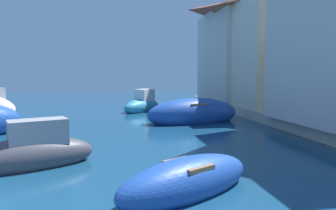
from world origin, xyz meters
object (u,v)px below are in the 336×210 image
object	(u,v)px
moored_boat_4	(188,181)
moored_boat_8	(143,105)
moored_boat_7	(29,153)
waterfront_building_far	(253,48)
moored_boat_3	(194,114)
waterfront_building_annex	(271,48)

from	to	relation	value
moored_boat_4	moored_boat_8	xyz separation A→B (m)	(0.27, 13.74, 0.15)
moored_boat_7	waterfront_building_far	world-z (taller)	waterfront_building_far
waterfront_building_far	moored_boat_8	bearing A→B (deg)	-169.92
moored_boat_4	moored_boat_7	distance (m)	4.11
moored_boat_3	moored_boat_8	distance (m)	5.51
waterfront_building_annex	moored_boat_8	bearing A→B (deg)	171.89
moored_boat_7	moored_boat_8	xyz separation A→B (m)	(3.70, 11.49, 0.06)
moored_boat_7	moored_boat_8	world-z (taller)	moored_boat_8
moored_boat_3	moored_boat_8	size ratio (longest dim) A/B	1.50
waterfront_building_annex	moored_boat_3	bearing A→B (deg)	-147.03
moored_boat_4	waterfront_building_annex	distance (m)	15.60
waterfront_building_annex	waterfront_building_far	size ratio (longest dim) A/B	1.19
moored_boat_7	moored_boat_8	size ratio (longest dim) A/B	1.01
moored_boat_8	moored_boat_4	bearing A→B (deg)	38.93
moored_boat_3	moored_boat_4	distance (m)	8.95
moored_boat_3	moored_boat_7	distance (m)	8.60
waterfront_building_annex	waterfront_building_far	bearing A→B (deg)	90.00
moored_boat_4	moored_boat_8	distance (m)	13.75
moored_boat_3	waterfront_building_far	world-z (taller)	waterfront_building_far
moored_boat_3	moored_boat_4	world-z (taller)	moored_boat_3
moored_boat_8	waterfront_building_far	bearing A→B (deg)	140.13
moored_boat_3	waterfront_building_annex	size ratio (longest dim) A/B	0.57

